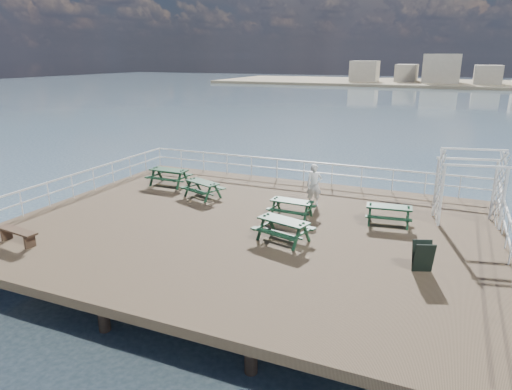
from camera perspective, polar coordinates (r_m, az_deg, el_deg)
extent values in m
cube|color=brown|center=(17.65, -0.82, -4.18)|extent=(18.00, 14.00, 0.30)
plane|color=#3B5163|center=(56.03, 16.33, 7.88)|extent=(300.00, 300.00, 0.00)
cube|color=tan|center=(150.44, 27.12, 12.21)|extent=(160.00, 40.00, 0.80)
cube|color=beige|center=(149.49, 13.49, 14.86)|extent=(8.00, 8.00, 6.00)
cube|color=beige|center=(147.83, 18.19, 14.28)|extent=(6.00, 8.00, 5.00)
cube|color=beige|center=(147.13, 22.23, 14.46)|extent=(10.00, 8.00, 8.00)
cube|color=beige|center=(147.27, 26.94, 13.31)|extent=(7.00, 8.00, 5.00)
cylinder|color=brown|center=(26.10, -10.95, -0.20)|extent=(0.36, 0.36, 2.10)
cylinder|color=brown|center=(21.88, 23.85, -4.79)|extent=(0.36, 0.36, 2.10)
cube|color=white|center=(23.46, 6.05, 4.15)|extent=(17.70, 0.07, 0.07)
cube|color=white|center=(23.57, 6.01, 2.97)|extent=(17.70, 0.05, 0.05)
cylinder|color=white|center=(27.45, -11.94, 4.69)|extent=(0.05, 0.05, 1.10)
cube|color=white|center=(22.26, -22.12, 2.28)|extent=(0.07, 13.70, 0.07)
cube|color=white|center=(22.38, -21.98, 1.04)|extent=(0.05, 13.70, 0.05)
cube|color=white|center=(16.19, 29.28, -5.83)|extent=(0.05, 13.70, 0.05)
cube|color=#14371D|center=(23.17, -10.86, 3.08)|extent=(1.89, 0.75, 0.06)
cube|color=#14371D|center=(23.75, -9.97, 2.71)|extent=(1.89, 0.28, 0.05)
cube|color=#14371D|center=(22.75, -11.71, 1.99)|extent=(1.89, 0.28, 0.05)
cube|color=#14371D|center=(23.70, -12.39, 2.49)|extent=(0.10, 1.52, 0.06)
cube|color=#14371D|center=(22.83, -9.19, 2.12)|extent=(0.10, 1.52, 0.06)
cube|color=#14371D|center=(23.96, -11.94, 2.54)|extent=(0.09, 0.54, 0.92)
cube|color=#14371D|center=(23.47, -12.83, 2.19)|extent=(0.09, 0.54, 0.92)
cube|color=#14371D|center=(23.09, -8.76, 2.18)|extent=(0.09, 0.54, 0.92)
cube|color=#14371D|center=(22.59, -9.61, 1.80)|extent=(0.09, 0.54, 0.92)
cube|color=#14371D|center=(23.30, -10.79, 1.86)|extent=(1.68, 0.10, 0.06)
cube|color=#14371D|center=(18.21, 4.50, -0.78)|extent=(1.69, 0.72, 0.06)
cube|color=#14371D|center=(18.79, 5.10, -1.09)|extent=(1.67, 0.30, 0.05)
cube|color=#14371D|center=(17.81, 3.82, -2.09)|extent=(1.67, 0.30, 0.05)
cube|color=#14371D|center=(18.55, 2.49, -1.33)|extent=(0.13, 1.34, 0.06)
cube|color=#14371D|center=(18.08, 6.52, -1.93)|extent=(0.13, 1.34, 0.06)
cube|color=#14371D|center=(18.81, 2.82, -1.23)|extent=(0.09, 0.48, 0.81)
cube|color=#14371D|center=(18.33, 2.14, -1.72)|extent=(0.09, 0.48, 0.81)
cube|color=#14371D|center=(18.34, 6.80, -1.81)|extent=(0.09, 0.48, 0.81)
cube|color=#14371D|center=(17.85, 6.21, -2.33)|extent=(0.09, 0.48, 0.81)
cube|color=#14371D|center=(18.36, 4.46, -2.12)|extent=(1.48, 0.14, 0.06)
cube|color=#14371D|center=(18.18, 16.32, -1.43)|extent=(1.75, 0.86, 0.06)
cube|color=#14371D|center=(18.80, 16.27, -1.69)|extent=(1.70, 0.44, 0.05)
cube|color=#14371D|center=(17.74, 16.23, -2.81)|extent=(1.70, 0.44, 0.05)
cube|color=#14371D|center=(18.28, 14.05, -2.11)|extent=(0.24, 1.36, 0.06)
cube|color=#14371D|center=(18.30, 18.44, -2.47)|extent=(0.24, 1.36, 0.06)
cube|color=#14371D|center=(18.56, 14.08, -1.97)|extent=(0.13, 0.49, 0.82)
cube|color=#14371D|center=(18.03, 14.00, -2.53)|extent=(0.13, 0.49, 0.82)
cube|color=#14371D|center=(18.58, 18.41, -2.33)|extent=(0.13, 0.49, 0.82)
cube|color=#14371D|center=(18.05, 18.45, -2.90)|extent=(0.13, 0.49, 0.82)
cube|color=#14371D|center=(18.33, 16.20, -2.79)|extent=(1.50, 0.26, 0.06)
cube|color=#14371D|center=(20.98, -6.72, 1.60)|extent=(1.82, 1.22, 0.06)
cube|color=#14371D|center=(21.40, -5.52, 1.19)|extent=(1.67, 0.82, 0.05)
cube|color=#14371D|center=(20.72, -7.90, 0.57)|extent=(1.67, 0.82, 0.05)
cube|color=#14371D|center=(21.59, -7.89, 1.19)|extent=(0.55, 1.31, 0.06)
cube|color=#14371D|center=(20.54, -5.43, 0.46)|extent=(0.55, 1.31, 0.06)
cube|color=#14371D|center=(21.77, -7.30, 1.22)|extent=(0.24, 0.48, 0.83)
cube|color=#14371D|center=(21.44, -8.48, 0.92)|extent=(0.24, 0.48, 0.83)
cube|color=#14371D|center=(20.73, -4.83, 0.49)|extent=(0.24, 0.48, 0.83)
cube|color=#14371D|center=(20.38, -6.03, 0.16)|extent=(0.24, 0.48, 0.83)
cube|color=#14371D|center=(21.11, -6.67, 0.39)|extent=(1.44, 0.60, 0.06)
cube|color=#14371D|center=(15.90, 3.47, -3.21)|extent=(1.93, 1.15, 0.06)
cube|color=#14371D|center=(16.47, 4.65, -3.58)|extent=(1.81, 0.71, 0.05)
cube|color=#14371D|center=(15.55, 2.17, -4.82)|extent=(1.81, 0.71, 0.05)
cube|color=#14371D|center=(16.42, 1.29, -3.67)|extent=(0.45, 1.43, 0.06)
cube|color=#14371D|center=(15.63, 5.72, -4.86)|extent=(0.45, 1.43, 0.06)
cube|color=#14371D|center=(16.67, 1.91, -3.54)|extent=(0.21, 0.52, 0.88)
cube|color=#14371D|center=(16.22, 0.64, -4.13)|extent=(0.21, 0.52, 0.88)
cube|color=#14371D|center=(15.88, 6.31, -4.70)|extent=(0.21, 0.52, 0.88)
cube|color=#14371D|center=(15.41, 5.11, -5.37)|extent=(0.21, 0.52, 0.88)
cube|color=#14371D|center=(16.08, 3.44, -4.85)|extent=(1.58, 0.49, 0.06)
cube|color=brown|center=(17.74, -27.73, -3.95)|extent=(1.82, 0.65, 0.07)
cube|color=brown|center=(18.37, -28.74, -4.27)|extent=(0.14, 0.39, 0.45)
cube|color=brown|center=(17.28, -26.43, -5.21)|extent=(0.14, 0.39, 0.45)
cube|color=white|center=(18.49, 22.16, -0.14)|extent=(0.10, 0.10, 2.35)
cube|color=white|center=(19.60, 21.56, 0.85)|extent=(0.10, 0.10, 2.35)
cube|color=white|center=(19.04, 28.52, -0.51)|extent=(0.10, 0.10, 2.35)
cube|color=white|center=(20.12, 27.59, 0.48)|extent=(0.10, 0.10, 2.35)
cube|color=white|center=(18.44, 25.86, 3.28)|extent=(2.32, 0.57, 0.08)
cube|color=white|center=(19.56, 25.05, 4.08)|extent=(2.32, 0.57, 0.08)
cube|color=white|center=(18.90, 25.63, 5.17)|extent=(2.31, 0.56, 0.07)
cube|color=black|center=(14.54, 20.25, -7.44)|extent=(0.63, 0.43, 0.97)
cube|color=black|center=(14.71, 20.03, -7.13)|extent=(0.63, 0.43, 0.97)
imported|color=white|center=(19.69, 7.29, 1.21)|extent=(0.79, 0.67, 1.83)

